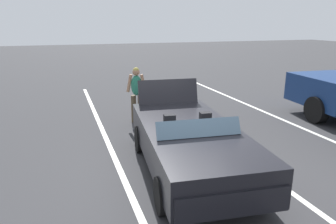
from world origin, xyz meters
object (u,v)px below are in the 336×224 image
(convertible_car, at_px, (193,148))
(suitcase_small_carryon, at_px, (170,103))
(suitcase_medium_bright, at_px, (157,104))
(traveler_person, at_px, (137,92))
(suitcase_large_black, at_px, (166,110))

(convertible_car, relative_size, suitcase_small_carryon, 5.21)
(convertible_car, bearing_deg, suitcase_small_carryon, 172.28)
(suitcase_medium_bright, xyz_separation_m, suitcase_small_carryon, (-0.19, 0.49, -0.05))
(suitcase_medium_bright, distance_m, traveler_person, 1.26)
(convertible_car, distance_m, suitcase_small_carryon, 4.78)
(suitcase_small_carryon, distance_m, traveler_person, 1.74)
(suitcase_small_carryon, bearing_deg, suitcase_large_black, 76.92)
(suitcase_large_black, bearing_deg, convertible_car, -94.10)
(suitcase_large_black, xyz_separation_m, traveler_person, (-0.22, -0.84, 0.56))
(convertible_car, relative_size, suitcase_medium_bright, 6.94)
(suitcase_medium_bright, bearing_deg, suitcase_small_carryon, -112.19)
(suitcase_medium_bright, bearing_deg, convertible_car, 128.92)
(convertible_car, distance_m, suitcase_large_black, 3.59)
(convertible_car, xyz_separation_m, suitcase_small_carryon, (-4.63, 1.15, -0.34))
(traveler_person, bearing_deg, convertible_car, 21.69)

